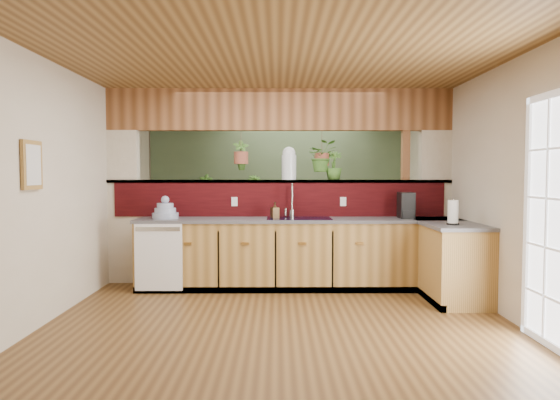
{
  "coord_description": "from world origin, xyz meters",
  "views": [
    {
      "loc": [
        -0.02,
        -5.38,
        1.47
      ],
      "look_at": [
        0.0,
        0.7,
        1.15
      ],
      "focal_mm": 32.0,
      "sensor_mm": 36.0,
      "label": 1
    }
  ],
  "objects_px": {
    "soap_dispenser": "(275,210)",
    "paper_towel": "(453,213)",
    "coffee_maker": "(406,206)",
    "shelving_console": "(228,230)",
    "glass_jar": "(289,163)",
    "dish_stack": "(165,211)",
    "faucet": "(292,199)"
  },
  "relations": [
    {
      "from": "faucet",
      "to": "shelving_console",
      "type": "bearing_deg",
      "value": 116.36
    },
    {
      "from": "faucet",
      "to": "soap_dispenser",
      "type": "bearing_deg",
      "value": -154.31
    },
    {
      "from": "glass_jar",
      "to": "shelving_console",
      "type": "height_order",
      "value": "glass_jar"
    },
    {
      "from": "paper_towel",
      "to": "glass_jar",
      "type": "bearing_deg",
      "value": 146.91
    },
    {
      "from": "dish_stack",
      "to": "shelving_console",
      "type": "relative_size",
      "value": 0.22
    },
    {
      "from": "faucet",
      "to": "shelving_console",
      "type": "relative_size",
      "value": 0.29
    },
    {
      "from": "faucet",
      "to": "soap_dispenser",
      "type": "height_order",
      "value": "faucet"
    },
    {
      "from": "faucet",
      "to": "shelving_console",
      "type": "distance_m",
      "value": 2.45
    },
    {
      "from": "paper_towel",
      "to": "shelving_console",
      "type": "bearing_deg",
      "value": 132.55
    },
    {
      "from": "soap_dispenser",
      "to": "shelving_console",
      "type": "bearing_deg",
      "value": 110.42
    },
    {
      "from": "soap_dispenser",
      "to": "shelving_console",
      "type": "height_order",
      "value": "soap_dispenser"
    },
    {
      "from": "dish_stack",
      "to": "coffee_maker",
      "type": "xyz_separation_m",
      "value": [
        3.08,
        0.02,
        0.06
      ]
    },
    {
      "from": "soap_dispenser",
      "to": "paper_towel",
      "type": "height_order",
      "value": "paper_towel"
    },
    {
      "from": "soap_dispenser",
      "to": "coffee_maker",
      "type": "bearing_deg",
      "value": -1.23
    },
    {
      "from": "coffee_maker",
      "to": "shelving_console",
      "type": "xyz_separation_m",
      "value": [
        -2.51,
        2.26,
        -0.55
      ]
    },
    {
      "from": "coffee_maker",
      "to": "shelving_console",
      "type": "bearing_deg",
      "value": 139.57
    },
    {
      "from": "dish_stack",
      "to": "glass_jar",
      "type": "distance_m",
      "value": 1.75
    },
    {
      "from": "shelving_console",
      "to": "faucet",
      "type": "bearing_deg",
      "value": -70.44
    },
    {
      "from": "glass_jar",
      "to": "shelving_console",
      "type": "xyz_separation_m",
      "value": [
        -1.02,
        1.9,
        -1.11
      ]
    },
    {
      "from": "soap_dispenser",
      "to": "shelving_console",
      "type": "distance_m",
      "value": 2.43
    },
    {
      "from": "soap_dispenser",
      "to": "paper_towel",
      "type": "distance_m",
      "value": 2.18
    },
    {
      "from": "dish_stack",
      "to": "paper_towel",
      "type": "bearing_deg",
      "value": -13.25
    },
    {
      "from": "faucet",
      "to": "glass_jar",
      "type": "distance_m",
      "value": 0.52
    },
    {
      "from": "coffee_maker",
      "to": "faucet",
      "type": "bearing_deg",
      "value": 175.95
    },
    {
      "from": "paper_towel",
      "to": "glass_jar",
      "type": "xyz_separation_m",
      "value": [
        -1.81,
        1.18,
        0.58
      ]
    },
    {
      "from": "paper_towel",
      "to": "shelving_console",
      "type": "height_order",
      "value": "paper_towel"
    },
    {
      "from": "coffee_maker",
      "to": "shelving_console",
      "type": "height_order",
      "value": "coffee_maker"
    },
    {
      "from": "glass_jar",
      "to": "soap_dispenser",
      "type": "bearing_deg",
      "value": -120.22
    },
    {
      "from": "dish_stack",
      "to": "soap_dispenser",
      "type": "height_order",
      "value": "dish_stack"
    },
    {
      "from": "dish_stack",
      "to": "shelving_console",
      "type": "height_order",
      "value": "dish_stack"
    },
    {
      "from": "glass_jar",
      "to": "coffee_maker",
      "type": "bearing_deg",
      "value": -13.54
    },
    {
      "from": "dish_stack",
      "to": "shelving_console",
      "type": "xyz_separation_m",
      "value": [
        0.57,
        2.28,
        -0.49
      ]
    }
  ]
}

